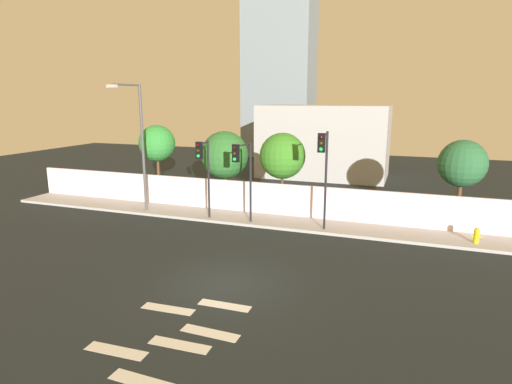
{
  "coord_description": "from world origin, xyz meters",
  "views": [
    {
      "loc": [
        6.06,
        -13.42,
        6.74
      ],
      "look_at": [
        -1.21,
        6.5,
        2.06
      ],
      "focal_mm": 29.92,
      "sensor_mm": 36.0,
      "label": 1
    }
  ],
  "objects_px": {
    "roadside_tree_midright": "(282,156)",
    "roadside_tree_midleft": "(225,155)",
    "traffic_light_right": "(242,165)",
    "fire_hydrant": "(477,235)",
    "traffic_light_left": "(203,163)",
    "traffic_light_center": "(324,161)",
    "roadside_tree_rightmost": "(462,164)",
    "roadside_tree_leftmost": "(157,144)",
    "street_lamp_curbside": "(139,138)"
  },
  "relations": [
    {
      "from": "street_lamp_curbside",
      "to": "roadside_tree_midright",
      "type": "distance_m",
      "value": 8.44
    },
    {
      "from": "street_lamp_curbside",
      "to": "roadside_tree_rightmost",
      "type": "height_order",
      "value": "street_lamp_curbside"
    },
    {
      "from": "traffic_light_left",
      "to": "roadside_tree_leftmost",
      "type": "distance_m",
      "value": 6.49
    },
    {
      "from": "fire_hydrant",
      "to": "roadside_tree_midleft",
      "type": "distance_m",
      "value": 14.63
    },
    {
      "from": "traffic_light_center",
      "to": "roadside_tree_rightmost",
      "type": "relative_size",
      "value": 1.07
    },
    {
      "from": "roadside_tree_leftmost",
      "to": "roadside_tree_midleft",
      "type": "xyz_separation_m",
      "value": [
        4.87,
        -0.0,
        -0.55
      ]
    },
    {
      "from": "traffic_light_right",
      "to": "fire_hydrant",
      "type": "bearing_deg",
      "value": 4.92
    },
    {
      "from": "fire_hydrant",
      "to": "traffic_light_right",
      "type": "bearing_deg",
      "value": -175.08
    },
    {
      "from": "roadside_tree_leftmost",
      "to": "roadside_tree_midright",
      "type": "height_order",
      "value": "roadside_tree_leftmost"
    },
    {
      "from": "traffic_light_left",
      "to": "roadside_tree_midright",
      "type": "distance_m",
      "value": 5.01
    },
    {
      "from": "traffic_light_left",
      "to": "roadside_tree_rightmost",
      "type": "relative_size",
      "value": 0.93
    },
    {
      "from": "traffic_light_center",
      "to": "roadside_tree_rightmost",
      "type": "distance_m",
      "value": 7.58
    },
    {
      "from": "street_lamp_curbside",
      "to": "roadside_tree_leftmost",
      "type": "height_order",
      "value": "street_lamp_curbside"
    },
    {
      "from": "fire_hydrant",
      "to": "roadside_tree_midright",
      "type": "height_order",
      "value": "roadside_tree_midright"
    },
    {
      "from": "traffic_light_right",
      "to": "roadside_tree_rightmost",
      "type": "distance_m",
      "value": 11.4
    },
    {
      "from": "fire_hydrant",
      "to": "roadside_tree_rightmost",
      "type": "bearing_deg",
      "value": 101.01
    },
    {
      "from": "traffic_light_left",
      "to": "fire_hydrant",
      "type": "bearing_deg",
      "value": 3.03
    },
    {
      "from": "traffic_light_right",
      "to": "roadside_tree_midleft",
      "type": "relative_size",
      "value": 0.91
    },
    {
      "from": "traffic_light_right",
      "to": "traffic_light_left",
      "type": "bearing_deg",
      "value": 174.07
    },
    {
      "from": "fire_hydrant",
      "to": "roadside_tree_midright",
      "type": "distance_m",
      "value": 11.09
    },
    {
      "from": "roadside_tree_midleft",
      "to": "roadside_tree_midright",
      "type": "height_order",
      "value": "roadside_tree_midright"
    },
    {
      "from": "street_lamp_curbside",
      "to": "traffic_light_right",
      "type": "bearing_deg",
      "value": -5.69
    },
    {
      "from": "roadside_tree_leftmost",
      "to": "traffic_light_center",
      "type": "bearing_deg",
      "value": -18.16
    },
    {
      "from": "traffic_light_right",
      "to": "roadside_tree_leftmost",
      "type": "relative_size",
      "value": 0.86
    },
    {
      "from": "traffic_light_left",
      "to": "traffic_light_right",
      "type": "bearing_deg",
      "value": -5.93
    },
    {
      "from": "traffic_light_right",
      "to": "fire_hydrant",
      "type": "height_order",
      "value": "traffic_light_right"
    },
    {
      "from": "traffic_light_right",
      "to": "roadside_tree_midleft",
      "type": "distance_m",
      "value": 4.85
    },
    {
      "from": "fire_hydrant",
      "to": "traffic_light_center",
      "type": "bearing_deg",
      "value": -172.85
    },
    {
      "from": "traffic_light_center",
      "to": "roadside_tree_midright",
      "type": "relative_size",
      "value": 1.05
    },
    {
      "from": "roadside_tree_midright",
      "to": "roadside_tree_midleft",
      "type": "bearing_deg",
      "value": -180.0
    },
    {
      "from": "traffic_light_right",
      "to": "roadside_tree_rightmost",
      "type": "relative_size",
      "value": 0.93
    },
    {
      "from": "street_lamp_curbside",
      "to": "fire_hydrant",
      "type": "relative_size",
      "value": 9.91
    },
    {
      "from": "traffic_light_right",
      "to": "roadside_tree_midright",
      "type": "height_order",
      "value": "roadside_tree_midright"
    },
    {
      "from": "roadside_tree_midright",
      "to": "traffic_light_center",
      "type": "bearing_deg",
      "value": -50.36
    },
    {
      "from": "fire_hydrant",
      "to": "roadside_tree_leftmost",
      "type": "bearing_deg",
      "value": 170.99
    },
    {
      "from": "roadside_tree_midleft",
      "to": "roadside_tree_leftmost",
      "type": "bearing_deg",
      "value": 180.0
    },
    {
      "from": "traffic_light_left",
      "to": "roadside_tree_midleft",
      "type": "xyz_separation_m",
      "value": [
        -0.41,
        3.72,
        -0.06
      ]
    },
    {
      "from": "traffic_light_right",
      "to": "roadside_tree_leftmost",
      "type": "bearing_deg",
      "value": 152.61
    },
    {
      "from": "roadside_tree_midleft",
      "to": "street_lamp_curbside",
      "type": "bearing_deg",
      "value": -139.96
    },
    {
      "from": "roadside_tree_midleft",
      "to": "roadside_tree_rightmost",
      "type": "relative_size",
      "value": 1.02
    },
    {
      "from": "traffic_light_right",
      "to": "roadside_tree_midleft",
      "type": "bearing_deg",
      "value": 125.1
    },
    {
      "from": "roadside_tree_midright",
      "to": "roadside_tree_rightmost",
      "type": "height_order",
      "value": "roadside_tree_midright"
    },
    {
      "from": "traffic_light_right",
      "to": "fire_hydrant",
      "type": "relative_size",
      "value": 5.84
    },
    {
      "from": "roadside_tree_midright",
      "to": "roadside_tree_rightmost",
      "type": "xyz_separation_m",
      "value": [
        9.71,
        0.0,
        0.03
      ]
    },
    {
      "from": "fire_hydrant",
      "to": "roadside_tree_midright",
      "type": "xyz_separation_m",
      "value": [
        -10.3,
        3.0,
        2.83
      ]
    },
    {
      "from": "roadside_tree_rightmost",
      "to": "traffic_light_right",
      "type": "bearing_deg",
      "value": -159.61
    },
    {
      "from": "traffic_light_center",
      "to": "roadside_tree_midright",
      "type": "distance_m",
      "value": 5.07
    },
    {
      "from": "traffic_light_left",
      "to": "traffic_light_center",
      "type": "height_order",
      "value": "traffic_light_center"
    },
    {
      "from": "traffic_light_right",
      "to": "fire_hydrant",
      "type": "xyz_separation_m",
      "value": [
        11.27,
        0.97,
        -2.8
      ]
    },
    {
      "from": "traffic_light_center",
      "to": "fire_hydrant",
      "type": "distance_m",
      "value": 7.83
    }
  ]
}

